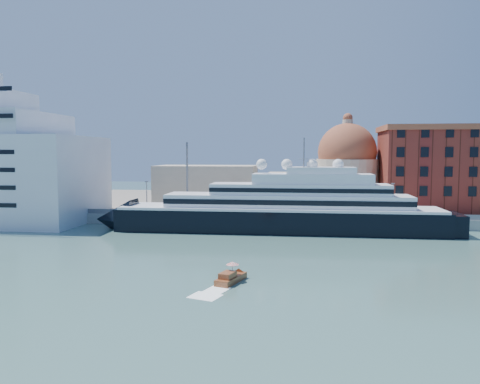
# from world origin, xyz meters

# --- Properties ---
(ground) EXTENTS (400.00, 400.00, 0.00)m
(ground) POSITION_xyz_m (0.00, 0.00, 0.00)
(ground) COLOR #365D5B
(ground) RESTS_ON ground
(quay) EXTENTS (180.00, 10.00, 2.50)m
(quay) POSITION_xyz_m (0.00, 34.00, 1.25)
(quay) COLOR gray
(quay) RESTS_ON ground
(land) EXTENTS (260.00, 72.00, 2.00)m
(land) POSITION_xyz_m (0.00, 75.00, 1.00)
(land) COLOR slate
(land) RESTS_ON ground
(quay_fence) EXTENTS (180.00, 0.10, 1.20)m
(quay_fence) POSITION_xyz_m (0.00, 29.50, 3.10)
(quay_fence) COLOR slate
(quay_fence) RESTS_ON quay
(superyacht) EXTENTS (82.74, 11.47, 24.73)m
(superyacht) POSITION_xyz_m (1.17, 23.00, 4.27)
(superyacht) COLOR black
(superyacht) RESTS_ON ground
(service_barge) EXTENTS (12.70, 4.65, 2.83)m
(service_barge) POSITION_xyz_m (-55.08, 20.51, 0.81)
(service_barge) COLOR white
(service_barge) RESTS_ON ground
(water_taxi) EXTENTS (3.88, 6.46, 2.91)m
(water_taxi) POSITION_xyz_m (-1.16, -20.01, 0.70)
(water_taxi) COLOR maroon
(water_taxi) RESTS_ON ground
(warehouse) EXTENTS (43.00, 19.00, 23.25)m
(warehouse) POSITION_xyz_m (52.00, 52.00, 13.79)
(warehouse) COLOR maroon
(warehouse) RESTS_ON land
(church) EXTENTS (66.00, 18.00, 25.50)m
(church) POSITION_xyz_m (6.39, 57.72, 10.91)
(church) COLOR beige
(church) RESTS_ON land
(lamp_posts) EXTENTS (120.80, 2.40, 18.00)m
(lamp_posts) POSITION_xyz_m (-12.67, 32.27, 9.84)
(lamp_posts) COLOR slate
(lamp_posts) RESTS_ON quay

